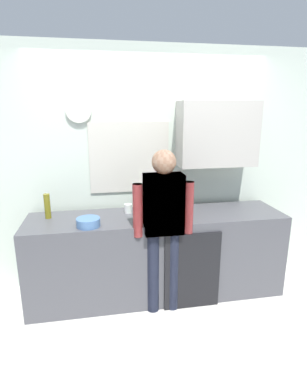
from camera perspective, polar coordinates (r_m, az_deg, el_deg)
ground_plane at (r=3.33m, az=1.70°, el=-20.65°), size 8.00×8.00×0.00m
kitchen_counter at (r=3.35m, az=0.68°, el=-11.51°), size 2.64×0.64×0.89m
dishwasher_panel at (r=3.15m, az=7.21°, el=-14.38°), size 0.56×0.02×0.80m
back_wall_assembly at (r=3.46m, az=0.94°, el=5.33°), size 4.24×0.42×2.60m
coffee_maker at (r=3.32m, az=-0.35°, el=-0.80°), size 0.20×0.20×0.33m
bottle_green_wine at (r=3.03m, az=-1.28°, el=-2.29°), size 0.07×0.07×0.30m
bottle_amber_beer at (r=3.22m, az=6.21°, el=-2.00°), size 0.06×0.06×0.23m
bottle_olive_oil at (r=3.23m, az=-19.04°, el=-2.50°), size 0.06×0.06×0.25m
cup_white_mug at (r=3.25m, az=-4.71°, el=-3.06°), size 0.08×0.08×0.09m
mixing_bowl at (r=2.93m, az=-11.97°, el=-5.50°), size 0.22×0.22×0.08m
dish_soap at (r=3.11m, az=-3.10°, el=-3.27°), size 0.06×0.06×0.18m
storage_canister at (r=3.16m, az=3.17°, el=-2.85°), size 0.14×0.14×0.17m
person_at_sink at (r=2.88m, az=1.85°, el=-5.12°), size 0.57×0.22×1.60m
person_guest at (r=2.88m, az=1.85°, el=-5.12°), size 0.57×0.22×1.60m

